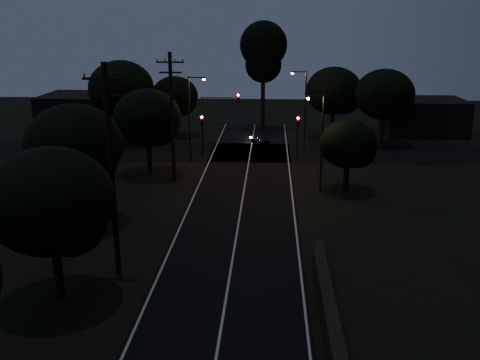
{
  "coord_description": "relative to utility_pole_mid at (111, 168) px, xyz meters",
  "views": [
    {
      "loc": [
        2.02,
        -10.59,
        12.95
      ],
      "look_at": [
        0.0,
        24.0,
        2.5
      ],
      "focal_mm": 40.0,
      "sensor_mm": 36.0,
      "label": 1
    }
  ],
  "objects": [
    {
      "name": "car",
      "position": [
        6.98,
        30.58,
        -5.2
      ],
      "size": [
        2.41,
        3.42,
        1.08
      ],
      "primitive_type": "imported",
      "rotation": [
        0.0,
        0.0,
        3.54
      ],
      "color": "black",
      "rests_on": "ground"
    },
    {
      "name": "tree_far_nw",
      "position": [
        -2.81,
        34.89,
        -1.34
      ],
      "size": [
        5.36,
        5.36,
        6.79
      ],
      "color": "black",
      "rests_on": "ground"
    },
    {
      "name": "tree_left_c",
      "position": [
        -4.28,
        6.87,
        -0.64
      ],
      "size": [
        6.25,
        6.25,
        7.89
      ],
      "color": "black",
      "rests_on": "ground"
    },
    {
      "name": "signal_mast",
      "position": [
        3.09,
        24.99,
        -1.4
      ],
      "size": [
        3.7,
        0.35,
        6.25
      ],
      "color": "black",
      "rests_on": "ground"
    },
    {
      "name": "tree_left_b",
      "position": [
        -1.79,
        -3.12,
        -0.89
      ],
      "size": [
        5.88,
        5.88,
        7.47
      ],
      "color": "black",
      "rests_on": "ground"
    },
    {
      "name": "streetlight_c",
      "position": [
        11.83,
        15.0,
        -1.39
      ],
      "size": [
        1.46,
        0.26,
        7.5
      ],
      "color": "black",
      "rests_on": "ground"
    },
    {
      "name": "utility_pole_mid",
      "position": [
        0.0,
        0.0,
        0.0
      ],
      "size": [
        2.2,
        0.3,
        11.0
      ],
      "color": "black",
      "rests_on": "ground"
    },
    {
      "name": "tree_right_a",
      "position": [
        14.16,
        14.91,
        -2.08
      ],
      "size": [
        4.44,
        4.44,
        5.65
      ],
      "color": "black",
      "rests_on": "ground"
    },
    {
      "name": "building_left",
      "position": [
        -14.0,
        37.0,
        -3.54
      ],
      "size": [
        10.0,
        8.0,
        4.4
      ],
      "primitive_type": "cube",
      "color": "black",
      "rests_on": "ground"
    },
    {
      "name": "signal_right",
      "position": [
        10.6,
        24.99,
        -2.9
      ],
      "size": [
        0.28,
        0.35,
        4.1
      ],
      "color": "black",
      "rests_on": "ground"
    },
    {
      "name": "tree_far_w",
      "position": [
        -7.75,
        30.86,
        0.0
      ],
      "size": [
        6.93,
        6.93,
        8.84
      ],
      "color": "black",
      "rests_on": "ground"
    },
    {
      "name": "tree_far_e",
      "position": [
        20.22,
        31.87,
        -0.56
      ],
      "size": [
        6.3,
        6.3,
        7.99
      ],
      "color": "black",
      "rests_on": "ground"
    },
    {
      "name": "tall_pine",
      "position": [
        7.0,
        40.0,
        3.52
      ],
      "size": [
        5.65,
        5.65,
        12.85
      ],
      "color": "black",
      "rests_on": "ground"
    },
    {
      "name": "signal_left",
      "position": [
        1.4,
        24.99,
        -2.9
      ],
      "size": [
        0.28,
        0.35,
        4.1
      ],
      "color": "black",
      "rests_on": "ground"
    },
    {
      "name": "tree_far_ne",
      "position": [
        15.22,
        34.87,
        -0.61
      ],
      "size": [
        6.27,
        6.27,
        7.93
      ],
      "color": "black",
      "rests_on": "ground"
    },
    {
      "name": "road_surface",
      "position": [
        6.0,
        16.12,
        -5.73
      ],
      "size": [
        60.0,
        70.0,
        0.03
      ],
      "color": "black",
      "rests_on": "ground"
    },
    {
      "name": "tree_left_d",
      "position": [
        -2.3,
        18.88,
        -0.98
      ],
      "size": [
        5.79,
        5.79,
        7.35
      ],
      "color": "black",
      "rests_on": "ground"
    },
    {
      "name": "streetlight_a",
      "position": [
        0.69,
        23.0,
        -1.1
      ],
      "size": [
        1.66,
        0.26,
        8.0
      ],
      "color": "black",
      "rests_on": "ground"
    },
    {
      "name": "streetlight_b",
      "position": [
        11.31,
        29.0,
        -1.1
      ],
      "size": [
        1.66,
        0.26,
        8.0
      ],
      "color": "black",
      "rests_on": "ground"
    },
    {
      "name": "building_right",
      "position": [
        26.0,
        38.0,
        -3.74
      ],
      "size": [
        9.0,
        7.0,
        4.0
      ],
      "primitive_type": "cube",
      "color": "black",
      "rests_on": "ground"
    },
    {
      "name": "utility_pole_far",
      "position": [
        0.0,
        17.0,
        -0.25
      ],
      "size": [
        2.2,
        0.3,
        10.5
      ],
      "color": "black",
      "rests_on": "ground"
    }
  ]
}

